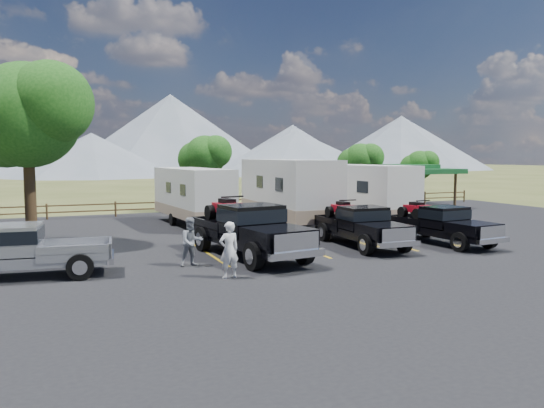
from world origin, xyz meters
name	(u,v)px	position (x,y,z in m)	size (l,w,h in m)	color
ground	(395,262)	(0.00, 0.00, 0.00)	(320.00, 320.00, 0.00)	#404B20
asphalt_lot	(353,248)	(0.00, 3.00, 0.02)	(44.00, 34.00, 0.04)	black
stall_lines	(341,244)	(0.00, 4.00, 0.04)	(12.12, 5.50, 0.01)	gold
tree_big_nw	(26,115)	(-12.55, 9.03, 5.60)	(5.54, 5.18, 7.84)	black
tree_ne_a	(360,161)	(8.97, 17.01, 3.48)	(3.11, 2.92, 4.76)	black
tree_ne_b	(419,165)	(14.98, 18.01, 3.13)	(2.77, 2.59, 4.27)	black
tree_north	(205,156)	(-2.03, 19.02, 3.83)	(3.46, 3.24, 5.25)	black
rail_fence	(263,202)	(2.00, 18.50, 0.61)	(36.12, 0.12, 1.00)	brown
pavilion	(406,170)	(13.00, 17.00, 2.79)	(6.20, 6.20, 3.22)	brown
mountain_range	(72,137)	(-7.63, 105.98, 7.87)	(209.00, 71.00, 20.00)	slate
rig_left	(248,229)	(-4.74, 2.83, 1.12)	(3.12, 6.95, 2.24)	black
rig_center	(360,225)	(0.48, 3.23, 0.96)	(2.14, 5.75, 1.90)	black
rig_right	(440,223)	(4.09, 2.46, 0.92)	(2.37, 5.64, 1.83)	black
trailer_left	(193,195)	(-4.45, 12.66, 1.68)	(3.00, 9.08, 3.14)	silver
trailer_center	(288,191)	(0.23, 10.21, 1.94)	(2.97, 10.44, 3.63)	silver
trailer_right	(358,193)	(4.34, 9.68, 1.78)	(3.31, 9.62, 3.33)	silver
pickup_silver	(22,250)	(-12.55, 2.24, 0.92)	(5.81, 2.46, 1.69)	gray
person_a	(229,250)	(-6.51, -0.32, 0.94)	(0.66, 0.43, 1.80)	white
person_b	(192,242)	(-7.16, 1.92, 0.90)	(0.83, 0.65, 1.71)	gray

